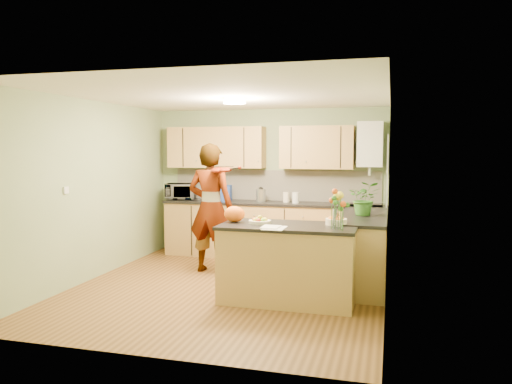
# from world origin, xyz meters

# --- Properties ---
(floor) EXTENTS (4.50, 4.50, 0.00)m
(floor) POSITION_xyz_m (0.00, 0.00, 0.00)
(floor) COLOR brown
(floor) RESTS_ON ground
(ceiling) EXTENTS (4.00, 4.50, 0.02)m
(ceiling) POSITION_xyz_m (0.00, 0.00, 2.50)
(ceiling) COLOR white
(ceiling) RESTS_ON wall_back
(wall_back) EXTENTS (4.00, 0.02, 2.50)m
(wall_back) POSITION_xyz_m (0.00, 2.25, 1.25)
(wall_back) COLOR gray
(wall_back) RESTS_ON floor
(wall_front) EXTENTS (4.00, 0.02, 2.50)m
(wall_front) POSITION_xyz_m (0.00, -2.25, 1.25)
(wall_front) COLOR gray
(wall_front) RESTS_ON floor
(wall_left) EXTENTS (0.02, 4.50, 2.50)m
(wall_left) POSITION_xyz_m (-2.00, 0.00, 1.25)
(wall_left) COLOR gray
(wall_left) RESTS_ON floor
(wall_right) EXTENTS (0.02, 4.50, 2.50)m
(wall_right) POSITION_xyz_m (2.00, 0.00, 1.25)
(wall_right) COLOR gray
(wall_right) RESTS_ON floor
(back_counter) EXTENTS (3.64, 0.62, 0.94)m
(back_counter) POSITION_xyz_m (0.10, 1.95, 0.47)
(back_counter) COLOR #A98243
(back_counter) RESTS_ON floor
(right_counter) EXTENTS (0.62, 2.24, 0.94)m
(right_counter) POSITION_xyz_m (1.70, 0.85, 0.47)
(right_counter) COLOR #A98243
(right_counter) RESTS_ON floor
(splashback) EXTENTS (3.60, 0.02, 0.52)m
(splashback) POSITION_xyz_m (0.10, 2.23, 1.20)
(splashback) COLOR beige
(splashback) RESTS_ON back_counter
(upper_cabinets) EXTENTS (3.20, 0.34, 0.70)m
(upper_cabinets) POSITION_xyz_m (-0.18, 2.08, 1.85)
(upper_cabinets) COLOR #A98243
(upper_cabinets) RESTS_ON wall_back
(boiler) EXTENTS (0.40, 0.30, 0.86)m
(boiler) POSITION_xyz_m (1.70, 2.09, 1.90)
(boiler) COLOR white
(boiler) RESTS_ON wall_back
(window_right) EXTENTS (0.01, 1.30, 1.05)m
(window_right) POSITION_xyz_m (1.99, 0.60, 1.55)
(window_right) COLOR white
(window_right) RESTS_ON wall_right
(light_switch) EXTENTS (0.02, 0.09, 0.09)m
(light_switch) POSITION_xyz_m (-1.99, -0.60, 1.30)
(light_switch) COLOR white
(light_switch) RESTS_ON wall_left
(ceiling_lamp) EXTENTS (0.30, 0.30, 0.07)m
(ceiling_lamp) POSITION_xyz_m (0.00, 0.30, 2.46)
(ceiling_lamp) COLOR #FFEABF
(ceiling_lamp) RESTS_ON ceiling
(peninsula_island) EXTENTS (1.62, 0.83, 0.93)m
(peninsula_island) POSITION_xyz_m (0.87, -0.33, 0.46)
(peninsula_island) COLOR #A98243
(peninsula_island) RESTS_ON floor
(fruit_dish) EXTENTS (0.27, 0.27, 0.10)m
(fruit_dish) POSITION_xyz_m (0.52, -0.33, 0.97)
(fruit_dish) COLOR #F7E3C5
(fruit_dish) RESTS_ON peninsula_island
(orange_bowl) EXTENTS (0.25, 0.25, 0.15)m
(orange_bowl) POSITION_xyz_m (1.42, -0.18, 0.99)
(orange_bowl) COLOR #F7E3C5
(orange_bowl) RESTS_ON peninsula_island
(flower_vase) EXTENTS (0.27, 0.27, 0.51)m
(flower_vase) POSITION_xyz_m (1.47, -0.51, 1.26)
(flower_vase) COLOR silver
(flower_vase) RESTS_ON peninsula_island
(orange_bag) EXTENTS (0.27, 0.23, 0.20)m
(orange_bag) POSITION_xyz_m (0.18, -0.28, 1.03)
(orange_bag) COLOR orange
(orange_bag) RESTS_ON peninsula_island
(papers) EXTENTS (0.24, 0.33, 0.01)m
(papers) POSITION_xyz_m (0.77, -0.63, 0.93)
(papers) COLOR white
(papers) RESTS_ON peninsula_island
(violinist) EXTENTS (0.72, 0.50, 1.91)m
(violinist) POSITION_xyz_m (-0.52, 0.77, 0.95)
(violinist) COLOR #EBBB8F
(violinist) RESTS_ON floor
(violin) EXTENTS (0.71, 0.62, 0.18)m
(violin) POSITION_xyz_m (-0.32, 0.55, 1.53)
(violin) COLOR #4B1704
(violin) RESTS_ON violinist
(microwave) EXTENTS (0.57, 0.44, 0.28)m
(microwave) POSITION_xyz_m (-1.53, 1.97, 1.08)
(microwave) COLOR white
(microwave) RESTS_ON back_counter
(blue_box) EXTENTS (0.36, 0.29, 0.27)m
(blue_box) POSITION_xyz_m (-0.76, 1.94, 1.07)
(blue_box) COLOR navy
(blue_box) RESTS_ON back_counter
(kettle) EXTENTS (0.16, 0.16, 0.29)m
(kettle) POSITION_xyz_m (-0.06, 1.94, 1.06)
(kettle) COLOR silver
(kettle) RESTS_ON back_counter
(jar_cream) EXTENTS (0.12, 0.12, 0.17)m
(jar_cream) POSITION_xyz_m (0.36, 2.00, 1.02)
(jar_cream) COLOR #F7E3C5
(jar_cream) RESTS_ON back_counter
(jar_white) EXTENTS (0.15, 0.15, 0.18)m
(jar_white) POSITION_xyz_m (0.54, 1.89, 1.03)
(jar_white) COLOR white
(jar_white) RESTS_ON back_counter
(potted_plant) EXTENTS (0.42, 0.37, 0.46)m
(potted_plant) POSITION_xyz_m (1.70, 0.66, 1.17)
(potted_plant) COLOR #326C24
(potted_plant) RESTS_ON right_counter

